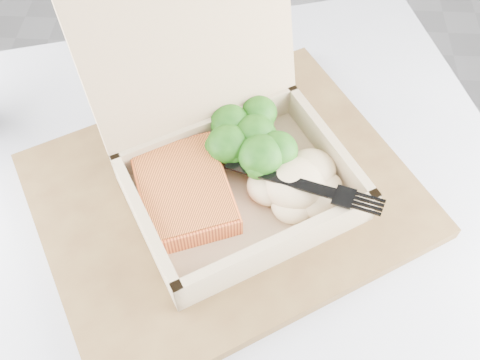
{
  "coord_description": "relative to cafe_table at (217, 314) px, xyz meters",
  "views": [
    {
      "loc": [
        0.61,
        0.2,
        1.2
      ],
      "look_at": [
        0.59,
        0.51,
        0.75
      ],
      "focal_mm": 40.0,
      "sensor_mm": 36.0,
      "label": 1
    }
  ],
  "objects": [
    {
      "name": "cafe_table",
      "position": [
        0.0,
        0.0,
        0.0
      ],
      "size": [
        0.9,
        0.9,
        0.7
      ],
      "rotation": [
        0.0,
        0.0,
        0.29
      ],
      "color": "black",
      "rests_on": "floor"
    },
    {
      "name": "serving_tray",
      "position": [
        0.01,
        0.06,
        0.19
      ],
      "size": [
        0.49,
        0.46,
        0.02
      ],
      "primitive_type": "cube",
      "rotation": [
        0.0,
        0.0,
        0.54
      ],
      "color": "brown",
      "rests_on": "cafe_table"
    },
    {
      "name": "takeout_container",
      "position": [
        0.01,
        0.09,
        0.25
      ],
      "size": [
        0.3,
        0.3,
        0.21
      ],
      "rotation": [
        0.0,
        0.0,
        0.53
      ],
      "color": "#A18760",
      "rests_on": "serving_tray"
    },
    {
      "name": "salmon_fillet",
      "position": [
        -0.03,
        0.05,
        0.22
      ],
      "size": [
        0.13,
        0.14,
        0.02
      ],
      "primitive_type": "cube",
      "rotation": [
        0.0,
        0.0,
        0.36
      ],
      "color": "orange",
      "rests_on": "takeout_container"
    },
    {
      "name": "broccoli_pile",
      "position": [
        0.04,
        0.11,
        0.23
      ],
      "size": [
        0.11,
        0.11,
        0.04
      ],
      "primitive_type": null,
      "color": "#2D7319",
      "rests_on": "takeout_container"
    },
    {
      "name": "mashed_potatoes",
      "position": [
        0.08,
        0.06,
        0.22
      ],
      "size": [
        0.1,
        0.09,
        0.04
      ],
      "primitive_type": "ellipsoid",
      "color": "beige",
      "rests_on": "takeout_container"
    },
    {
      "name": "plastic_fork",
      "position": [
        0.05,
        0.06,
        0.24
      ],
      "size": [
        0.16,
        0.08,
        0.02
      ],
      "rotation": [
        0.0,
        0.0,
        4.34
      ],
      "color": "black",
      "rests_on": "mashed_potatoes"
    },
    {
      "name": "receipt",
      "position": [
        -0.06,
        0.27,
        0.18
      ],
      "size": [
        0.12,
        0.15,
        0.0
      ],
      "primitive_type": "cube",
      "rotation": [
        0.0,
        0.0,
        0.47
      ],
      "color": "white",
      "rests_on": "cafe_table"
    }
  ]
}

